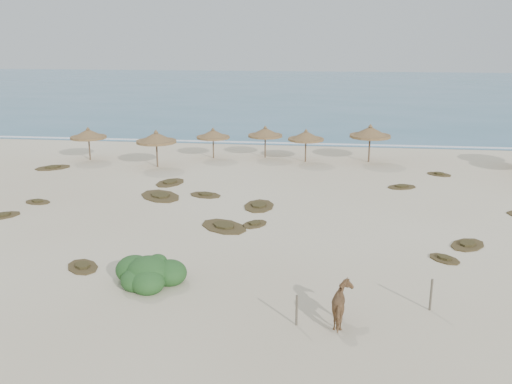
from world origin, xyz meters
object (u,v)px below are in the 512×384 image
horse (343,305)px  bush (149,273)px  palapa_0 (88,134)px  palapa_1 (156,138)px

horse → bush: bearing=-17.2°
palapa_0 → horse: size_ratio=1.87×
horse → bush: (-7.38, 2.33, -0.27)m
horse → bush: 7.74m
horse → bush: size_ratio=0.57×
palapa_0 → bush: size_ratio=1.07×
bush → horse: bearing=-17.5°
palapa_0 → bush: palapa_0 is taller
palapa_1 → horse: (12.86, -21.87, -1.43)m
bush → palapa_0: bearing=118.0°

